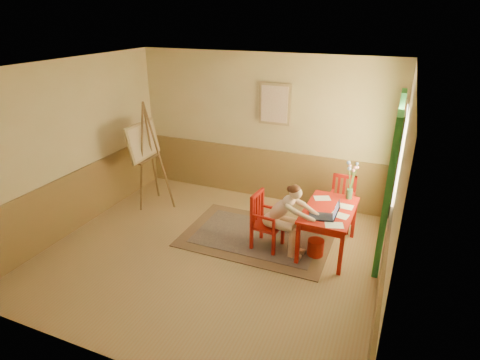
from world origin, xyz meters
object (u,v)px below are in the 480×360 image
at_px(chair_left, 265,221).
at_px(figure, 285,215).
at_px(table, 329,214).
at_px(easel, 145,145).
at_px(laptop, 326,215).
at_px(chair_back, 341,202).

distance_m(chair_left, figure, 0.37).
xyz_separation_m(table, figure, (-0.61, -0.31, 0.01)).
bearing_deg(figure, chair_left, 173.76).
bearing_deg(chair_left, easel, 166.57).
bearing_deg(table, figure, -152.94).
xyz_separation_m(figure, easel, (-2.89, 0.65, 0.54)).
bearing_deg(figure, easel, 167.35).
bearing_deg(table, laptop, -89.62).
bearing_deg(chair_back, easel, -171.94).
xyz_separation_m(chair_left, chair_back, (0.99, 1.12, -0.00)).
distance_m(table, laptop, 0.33).
bearing_deg(table, chair_back, 85.65).
xyz_separation_m(table, laptop, (0.00, -0.30, 0.14)).
bearing_deg(laptop, chair_back, 86.89).
height_order(figure, laptop, figure).
bearing_deg(laptop, chair_left, 178.60).
distance_m(table, figure, 0.68).
distance_m(figure, laptop, 0.62).
distance_m(chair_left, chair_back, 1.49).
relative_size(chair_left, chair_back, 1.01).
bearing_deg(laptop, figure, -178.87).
bearing_deg(laptop, table, 90.38).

